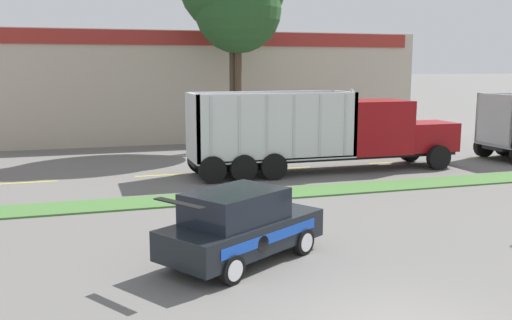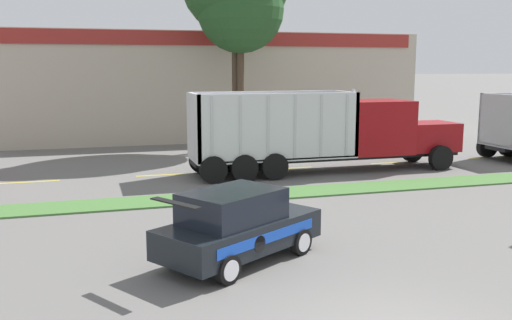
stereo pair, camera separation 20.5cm
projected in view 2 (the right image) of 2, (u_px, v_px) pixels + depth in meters
The scene contains 10 objects.
grass_verge at pixel (233, 196), 19.80m from camera, with size 120.00×1.70×0.06m, color #477538.
centre_line_3 at pixel (27, 182), 22.39m from camera, with size 2.40×0.14×0.01m, color yellow.
centre_line_4 at pixel (165, 175), 23.90m from camera, with size 2.40×0.14×0.01m, color yellow.
centre_line_5 at pixel (286, 168), 25.42m from camera, with size 2.40×0.14×0.01m, color yellow.
centre_line_6 at pixel (394, 163), 26.93m from camera, with size 2.40×0.14×0.01m, color yellow.
centre_line_7 at pixel (490, 157), 28.45m from camera, with size 2.40×0.14×0.01m, color yellow.
dump_truck_trail at pixel (348, 134), 24.74m from camera, with size 12.07×2.60×3.58m.
rally_car at pixel (237, 225), 13.17m from camera, with size 4.37×3.64×1.75m.
store_building_backdrop at pixel (204, 84), 39.22m from camera, with size 25.51×12.10×6.54m.
tree_behind_centre at pixel (240, 0), 29.85m from camera, with size 4.60×4.60×10.93m.
Camera 2 is at (-4.74, -7.83, 4.49)m, focal length 40.00 mm.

